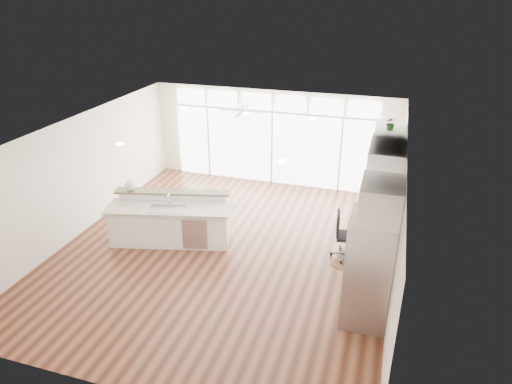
% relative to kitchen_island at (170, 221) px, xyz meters
% --- Properties ---
extents(floor, '(7.00, 8.00, 0.02)m').
position_rel_kitchen_island_xyz_m(floor, '(1.27, 0.03, -0.55)').
color(floor, '#432114').
rests_on(floor, ground).
extents(ceiling, '(7.00, 8.00, 0.02)m').
position_rel_kitchen_island_xyz_m(ceiling, '(1.27, 0.03, 2.16)').
color(ceiling, white).
rests_on(ceiling, wall_back).
extents(wall_back, '(7.00, 0.04, 2.70)m').
position_rel_kitchen_island_xyz_m(wall_back, '(1.27, 4.03, 0.81)').
color(wall_back, white).
rests_on(wall_back, floor).
extents(wall_front, '(7.00, 0.04, 2.70)m').
position_rel_kitchen_island_xyz_m(wall_front, '(1.27, -3.97, 0.81)').
color(wall_front, white).
rests_on(wall_front, floor).
extents(wall_left, '(0.04, 8.00, 2.70)m').
position_rel_kitchen_island_xyz_m(wall_left, '(-2.23, 0.03, 0.81)').
color(wall_left, white).
rests_on(wall_left, floor).
extents(wall_right, '(0.04, 8.00, 2.70)m').
position_rel_kitchen_island_xyz_m(wall_right, '(4.77, 0.03, 0.81)').
color(wall_right, white).
rests_on(wall_right, floor).
extents(glass_wall, '(5.80, 0.06, 2.08)m').
position_rel_kitchen_island_xyz_m(glass_wall, '(1.27, 3.97, 0.51)').
color(glass_wall, white).
rests_on(glass_wall, wall_back).
extents(transom_row, '(5.90, 0.06, 0.40)m').
position_rel_kitchen_island_xyz_m(transom_row, '(1.27, 3.97, 1.84)').
color(transom_row, white).
rests_on(transom_row, wall_back).
extents(desk_window, '(0.04, 0.85, 0.85)m').
position_rel_kitchen_island_xyz_m(desk_window, '(4.73, 0.33, 1.01)').
color(desk_window, white).
rests_on(desk_window, wall_right).
extents(ceiling_fan, '(1.16, 1.16, 0.32)m').
position_rel_kitchen_island_xyz_m(ceiling_fan, '(0.77, 2.83, 1.94)').
color(ceiling_fan, white).
rests_on(ceiling_fan, ceiling).
extents(recessed_lights, '(3.40, 3.00, 0.02)m').
position_rel_kitchen_island_xyz_m(recessed_lights, '(1.27, 0.23, 2.14)').
color(recessed_lights, white).
rests_on(recessed_lights, ceiling).
extents(oven_cabinet, '(0.64, 1.20, 2.50)m').
position_rel_kitchen_island_xyz_m(oven_cabinet, '(4.44, 1.83, 0.71)').
color(oven_cabinet, white).
rests_on(oven_cabinet, floor).
extents(desk_nook, '(0.72, 1.30, 0.76)m').
position_rel_kitchen_island_xyz_m(desk_nook, '(4.40, 0.33, -0.16)').
color(desk_nook, white).
rests_on(desk_nook, floor).
extents(upper_cabinets, '(0.64, 1.30, 0.64)m').
position_rel_kitchen_island_xyz_m(upper_cabinets, '(4.44, 0.33, 1.81)').
color(upper_cabinets, white).
rests_on(upper_cabinets, wall_right).
extents(refrigerator, '(0.76, 0.90, 2.00)m').
position_rel_kitchen_island_xyz_m(refrigerator, '(4.38, -1.32, 0.46)').
color(refrigerator, '#ACACB1').
rests_on(refrigerator, floor).
extents(fridge_cabinet, '(0.64, 0.90, 0.60)m').
position_rel_kitchen_island_xyz_m(fridge_cabinet, '(4.44, -1.32, 1.76)').
color(fridge_cabinet, white).
rests_on(fridge_cabinet, wall_right).
extents(framed_photos, '(0.06, 0.22, 0.80)m').
position_rel_kitchen_island_xyz_m(framed_photos, '(4.73, 0.95, 0.86)').
color(framed_photos, black).
rests_on(framed_photos, wall_right).
extents(kitchen_island, '(2.89, 1.65, 1.08)m').
position_rel_kitchen_island_xyz_m(kitchen_island, '(0.00, 0.00, 0.00)').
color(kitchen_island, white).
rests_on(kitchen_island, floor).
extents(rug, '(1.12, 0.98, 0.01)m').
position_rel_kitchen_island_xyz_m(rug, '(4.12, 0.26, -0.53)').
color(rug, '#361D11').
rests_on(rug, floor).
extents(office_chair, '(0.61, 0.57, 1.04)m').
position_rel_kitchen_island_xyz_m(office_chair, '(3.84, 0.54, -0.02)').
color(office_chair, black).
rests_on(office_chair, floor).
extents(fishbowl, '(0.27, 0.27, 0.25)m').
position_rel_kitchen_island_xyz_m(fishbowl, '(-1.02, 0.16, 0.67)').
color(fishbowl, silver).
rests_on(fishbowl, kitchen_island).
extents(monitor, '(0.07, 0.43, 0.36)m').
position_rel_kitchen_island_xyz_m(monitor, '(4.32, 0.33, 0.40)').
color(monitor, black).
rests_on(monitor, desk_nook).
extents(keyboard, '(0.14, 0.35, 0.02)m').
position_rel_kitchen_island_xyz_m(keyboard, '(4.15, 0.33, 0.23)').
color(keyboard, white).
rests_on(keyboard, desk_nook).
extents(potted_plant, '(0.28, 0.31, 0.23)m').
position_rel_kitchen_island_xyz_m(potted_plant, '(4.44, 1.83, 2.08)').
color(potted_plant, '#285C27').
rests_on(potted_plant, oven_cabinet).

